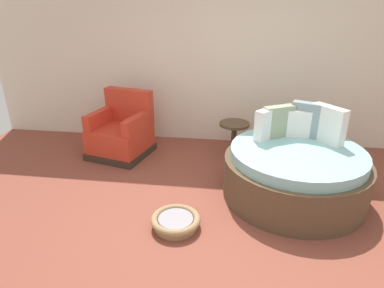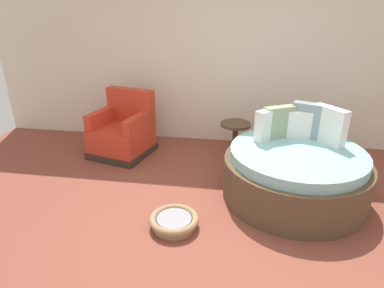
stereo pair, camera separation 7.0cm
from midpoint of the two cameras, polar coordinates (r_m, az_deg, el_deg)
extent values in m
cube|color=brown|center=(3.53, 5.24, -14.39)|extent=(8.00, 8.00, 0.02)
cube|color=silver|center=(5.26, 7.30, 16.44)|extent=(8.00, 0.12, 3.06)
cylinder|color=brown|center=(4.07, 16.69, -5.55)|extent=(1.65, 1.65, 0.49)
cylinder|color=#8CC6CC|center=(3.94, 17.20, -1.68)|extent=(1.52, 1.52, 0.12)
cube|color=white|center=(4.18, 21.92, 3.16)|extent=(0.36, 0.41, 0.43)
cube|color=gray|center=(4.26, 19.10, 3.90)|extent=(0.44, 0.27, 0.43)
cube|color=white|center=(4.24, 17.04, 3.40)|extent=(0.34, 0.14, 0.33)
cube|color=#93A37F|center=(4.15, 14.17, 3.76)|extent=(0.40, 0.29, 0.39)
cube|color=white|center=(4.08, 12.44, 3.41)|extent=(0.34, 0.36, 0.37)
cube|color=#38281E|center=(5.15, -12.44, -1.23)|extent=(0.97, 0.97, 0.10)
cube|color=red|center=(5.07, -12.65, 1.04)|extent=(0.92, 0.92, 0.34)
cube|color=red|center=(5.17, -11.15, 6.56)|extent=(0.78, 0.34, 0.50)
cube|color=red|center=(5.15, -15.88, 4.41)|extent=(0.28, 0.69, 0.22)
cube|color=red|center=(4.80, -9.77, 3.60)|extent=(0.28, 0.69, 0.22)
cylinder|color=#9E7F56|center=(3.51, -3.38, -13.71)|extent=(0.44, 0.44, 0.06)
torus|color=#9E7F56|center=(3.47, -3.41, -12.85)|extent=(0.51, 0.51, 0.07)
cylinder|color=gray|center=(3.48, -3.41, -12.99)|extent=(0.36, 0.36, 0.05)
cylinder|color=brown|center=(4.96, 6.77, 0.61)|extent=(0.08, 0.08, 0.48)
cylinder|color=brown|center=(4.87, 6.92, 3.44)|extent=(0.44, 0.44, 0.04)
camera|label=1|loc=(0.04, -90.50, -0.22)|focal=30.96mm
camera|label=2|loc=(0.04, 89.50, 0.22)|focal=30.96mm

